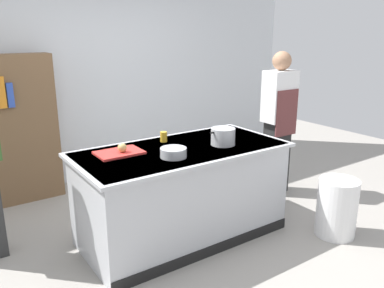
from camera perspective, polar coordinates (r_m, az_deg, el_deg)
ground_plane at (r=3.99m, az=-1.36°, el=-13.05°), size 10.00×10.00×0.00m
back_wall at (r=5.39m, az=-14.05°, el=10.93°), size 6.40×0.12×3.00m
counter_island at (r=3.79m, az=-1.40°, el=-6.90°), size 1.98×0.98×0.90m
cutting_board at (r=3.53m, az=-10.51°, el=-1.25°), size 0.40×0.28×0.02m
onion at (r=3.49m, az=-10.07°, el=-0.53°), size 0.08×0.08×0.08m
stock_pot at (r=3.74m, az=4.52°, el=1.10°), size 0.30×0.23×0.16m
mixing_bowl at (r=3.37m, az=-2.71°, el=-1.25°), size 0.23×0.23×0.08m
juice_cup at (r=3.84m, az=-4.13°, el=1.05°), size 0.07×0.07×0.10m
trash_bin at (r=4.13m, az=20.24°, el=-8.64°), size 0.38×0.38×0.58m
person_chef at (r=4.82m, az=12.41°, el=3.40°), size 0.38×0.25×1.72m
bookshelf at (r=4.90m, az=-25.32°, el=1.67°), size 1.10×0.31×1.70m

